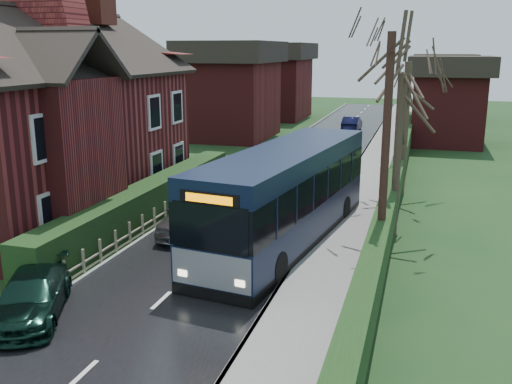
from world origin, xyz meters
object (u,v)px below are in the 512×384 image
(bus_stop_sign, at_px, (315,190))
(car_silver, at_px, (193,213))
(brick_house, at_px, (38,113))
(bus, at_px, (286,197))
(car_green, at_px, (31,296))
(telegraph_pole, at_px, (385,157))

(bus_stop_sign, bearing_deg, car_silver, -162.01)
(brick_house, height_order, car_silver, brick_house)
(bus, xyz_separation_m, car_green, (-5.09, -7.86, -1.16))
(bus_stop_sign, relative_size, telegraph_pole, 0.40)
(brick_house, distance_m, bus, 11.27)
(bus, bearing_deg, telegraph_pole, -22.44)
(bus, relative_size, bus_stop_sign, 3.97)
(brick_house, height_order, bus_stop_sign, brick_house)
(car_green, bearing_deg, bus, 32.04)
(brick_house, xyz_separation_m, telegraph_pole, (14.53, -2.88, -0.58))
(bus, bearing_deg, car_silver, -174.40)
(bus, bearing_deg, brick_house, -176.03)
(brick_house, distance_m, car_green, 11.08)
(bus, distance_m, bus_stop_sign, 1.13)
(bus, xyz_separation_m, telegraph_pole, (3.61, -2.11, 2.05))
(bus_stop_sign, bearing_deg, telegraph_pole, -30.84)
(car_silver, height_order, bus_stop_sign, bus_stop_sign)
(brick_house, bearing_deg, bus, -3.98)
(brick_house, distance_m, car_silver, 8.06)
(brick_house, height_order, car_green, brick_house)
(brick_house, relative_size, car_silver, 3.25)
(car_silver, relative_size, telegraph_pole, 0.60)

